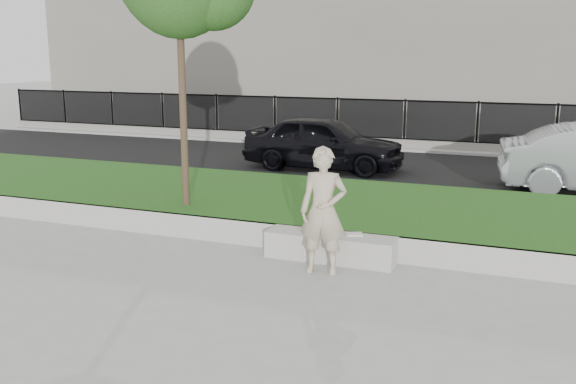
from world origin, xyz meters
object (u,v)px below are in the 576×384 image
at_px(man, 323,211).
at_px(car_dark, 324,142).
at_px(book, 354,234).
at_px(stone_bench, 331,247).

bearing_deg(man, car_dark, 98.99).
bearing_deg(book, stone_bench, 172.81).
xyz_separation_m(stone_bench, car_dark, (-2.41, 6.95, 0.55)).
relative_size(book, car_dark, 0.06).
xyz_separation_m(book, car_dark, (-2.74, 6.86, 0.33)).
distance_m(man, car_dark, 7.90).
height_order(stone_bench, book, book).
bearing_deg(car_dark, stone_bench, -159.62).
bearing_deg(book, man, -135.81).
distance_m(stone_bench, car_dark, 7.38).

